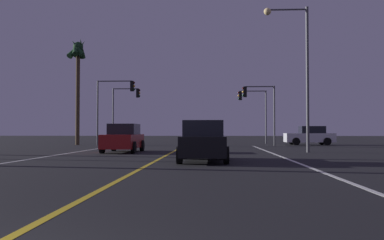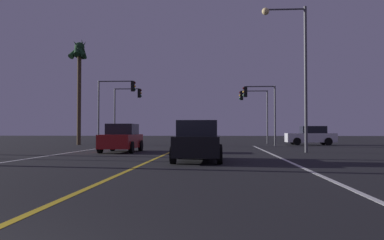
# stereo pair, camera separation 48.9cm
# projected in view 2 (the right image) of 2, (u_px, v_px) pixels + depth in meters

# --- Properties ---
(lane_edge_right) EXTENTS (0.16, 37.64, 0.01)m
(lane_edge_right) POSITION_uv_depth(u_px,v_px,m) (295.00, 164.00, 15.37)
(lane_edge_right) COLOR silver
(lane_edge_right) RESTS_ON ground
(lane_edge_left) EXTENTS (0.16, 37.64, 0.01)m
(lane_edge_left) POSITION_uv_depth(u_px,v_px,m) (0.00, 163.00, 16.15)
(lane_edge_left) COLOR silver
(lane_edge_left) RESTS_ON ground
(lane_center_divider) EXTENTS (0.16, 37.64, 0.01)m
(lane_center_divider) POSITION_uv_depth(u_px,v_px,m) (144.00, 164.00, 15.76)
(lane_center_divider) COLOR gold
(lane_center_divider) RESTS_ON ground
(car_oncoming) EXTENTS (2.02, 4.30, 1.70)m
(car_oncoming) POSITION_uv_depth(u_px,v_px,m) (122.00, 138.00, 24.35)
(car_oncoming) COLOR black
(car_oncoming) RESTS_ON ground
(car_crossing_side) EXTENTS (4.30, 2.02, 1.70)m
(car_crossing_side) POSITION_uv_depth(u_px,v_px,m) (311.00, 136.00, 36.28)
(car_crossing_side) COLOR black
(car_crossing_side) RESTS_ON ground
(car_lead_same_lane) EXTENTS (2.02, 4.30, 1.70)m
(car_lead_same_lane) POSITION_uv_depth(u_px,v_px,m) (198.00, 142.00, 16.90)
(car_lead_same_lane) COLOR black
(car_lead_same_lane) RESTS_ON ground
(traffic_light_near_right) EXTENTS (2.82, 0.36, 5.14)m
(traffic_light_near_right) POSITION_uv_depth(u_px,v_px,m) (259.00, 101.00, 34.70)
(traffic_light_near_right) COLOR #4C4C51
(traffic_light_near_right) RESTS_ON ground
(traffic_light_near_left) EXTENTS (3.38, 0.36, 5.69)m
(traffic_light_near_left) POSITION_uv_depth(u_px,v_px,m) (116.00, 97.00, 35.55)
(traffic_light_near_left) COLOR #4C4C51
(traffic_light_near_left) RESTS_ON ground
(traffic_light_far_right) EXTENTS (2.85, 0.36, 5.29)m
(traffic_light_far_right) POSITION_uv_depth(u_px,v_px,m) (254.00, 104.00, 40.19)
(traffic_light_far_right) COLOR #4C4C51
(traffic_light_far_right) RESTS_ON ground
(traffic_light_far_left) EXTENTS (2.85, 0.36, 5.60)m
(traffic_light_far_left) POSITION_uv_depth(u_px,v_px,m) (127.00, 103.00, 41.05)
(traffic_light_far_left) COLOR #4C4C51
(traffic_light_far_left) RESTS_ON ground
(street_lamp_right_near) EXTENTS (2.17, 0.44, 7.48)m
(street_lamp_right_near) POSITION_uv_depth(u_px,v_px,m) (384.00, 5.00, 11.26)
(street_lamp_right_near) COLOR #4C4C51
(street_lamp_right_near) RESTS_ON ground
(street_lamp_right_far) EXTENTS (2.64, 0.44, 8.67)m
(street_lamp_right_far) POSITION_uv_depth(u_px,v_px,m) (296.00, 60.00, 23.96)
(street_lamp_right_far) COLOR #4C4C51
(street_lamp_right_far) RESTS_ON ground
(palm_tree_left_far) EXTENTS (1.74, 2.10, 9.81)m
(palm_tree_left_far) POSITION_uv_depth(u_px,v_px,m) (79.00, 60.00, 37.05)
(palm_tree_left_far) COLOR #473826
(palm_tree_left_far) RESTS_ON ground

